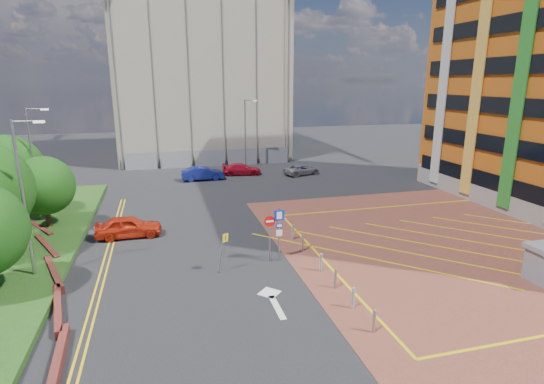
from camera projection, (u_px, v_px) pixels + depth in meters
name	position (u px, v px, depth m)	size (l,w,h in m)	color
ground	(275.00, 269.00, 23.45)	(140.00, 140.00, 0.00)	black
forecourt	(488.00, 244.00, 26.91)	(26.00, 26.00, 0.02)	brown
retaining_wall	(50.00, 274.00, 22.34)	(6.06, 20.33, 0.40)	maroon
tree_c	(44.00, 186.00, 28.64)	(4.00, 4.00, 4.90)	#3D2B1C
tree_d	(7.00, 170.00, 30.53)	(5.00, 5.00, 6.08)	#3D2B1C
lamp_left_near	(24.00, 193.00, 21.06)	(1.53, 0.16, 8.00)	#9EA0A8
lamp_left_far	(34.00, 160.00, 29.91)	(1.53, 0.16, 8.00)	#9EA0A8
lamp_back	(246.00, 131.00, 49.52)	(1.53, 0.16, 8.00)	#9EA0A8
sign_cluster	(276.00, 229.00, 23.94)	(1.17, 0.12, 3.20)	#9EA0A8
warning_sign	(223.00, 248.00, 22.60)	(0.63, 0.39, 2.25)	#9EA0A8
bollard_row	(325.00, 269.00, 22.34)	(0.14, 11.14, 0.90)	#9EA0A8
construction_building	(199.00, 74.00, 58.05)	(21.20, 19.20, 22.00)	#B7AC95
construction_fence	(218.00, 158.00, 51.49)	(21.60, 0.06, 2.00)	gray
car_red_left	(129.00, 227.00, 28.04)	(1.71, 4.25, 1.45)	red
car_blue_back	(203.00, 173.00, 44.19)	(1.52, 4.36, 1.44)	navy
car_red_back	(242.00, 169.00, 46.75)	(1.73, 4.24, 1.23)	red
car_silver_back	(302.00, 170.00, 46.77)	(1.87, 4.07, 1.13)	#9E9DA4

